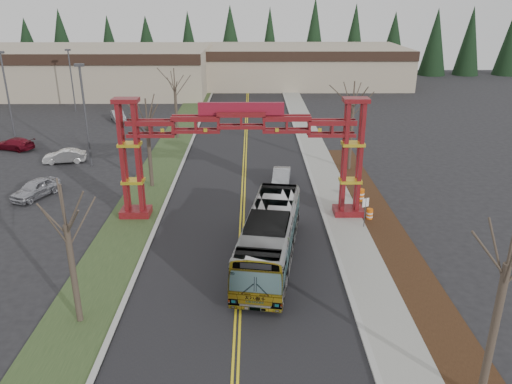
{
  "coord_description": "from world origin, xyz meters",
  "views": [
    {
      "loc": [
        0.78,
        -16.48,
        15.33
      ],
      "look_at": [
        1.0,
        12.59,
        4.02
      ],
      "focal_mm": 35.0,
      "sensor_mm": 36.0,
      "label": 1
    }
  ],
  "objects_px": {
    "parked_car_near_a": "(36,188)",
    "bare_tree_median_near": "(66,226)",
    "gateway_arch": "(241,139)",
    "light_pole_far": "(71,76)",
    "barrel_south": "(370,215)",
    "parked_car_far_a": "(118,116)",
    "barrel_north": "(361,195)",
    "bare_tree_right_near": "(507,265)",
    "street_sign": "(365,207)",
    "light_pole_near": "(85,109)",
    "barrel_mid": "(356,207)",
    "bare_tree_right_far": "(353,105)",
    "parked_car_mid_a": "(14,144)",
    "silver_sedan": "(281,177)",
    "bare_tree_median_far": "(175,88)",
    "parked_car_near_b": "(65,156)",
    "bare_tree_median_mid": "(147,125)",
    "retail_building_west": "(75,70)",
    "transit_bus": "(270,237)",
    "light_pole_mid": "(6,88)"
  },
  "relations": [
    {
      "from": "street_sign",
      "to": "barrel_south",
      "type": "height_order",
      "value": "street_sign"
    },
    {
      "from": "parked_car_near_b",
      "to": "street_sign",
      "type": "bearing_deg",
      "value": 49.32
    },
    {
      "from": "light_pole_near",
      "to": "bare_tree_median_near",
      "type": "bearing_deg",
      "value": -74.53
    },
    {
      "from": "gateway_arch",
      "to": "barrel_mid",
      "type": "bearing_deg",
      "value": 3.67
    },
    {
      "from": "parked_car_mid_a",
      "to": "bare_tree_median_near",
      "type": "distance_m",
      "value": 35.63
    },
    {
      "from": "barrel_north",
      "to": "light_pole_far",
      "type": "bearing_deg",
      "value": 134.56
    },
    {
      "from": "bare_tree_median_mid",
      "to": "light_pole_near",
      "type": "distance_m",
      "value": 9.08
    },
    {
      "from": "silver_sedan",
      "to": "light_pole_far",
      "type": "xyz_separation_m",
      "value": [
        -28.28,
        30.91,
        4.36
      ]
    },
    {
      "from": "silver_sedan",
      "to": "light_pole_far",
      "type": "bearing_deg",
      "value": 138.8
    },
    {
      "from": "bare_tree_median_mid",
      "to": "barrel_mid",
      "type": "xyz_separation_m",
      "value": [
        16.69,
        -5.82,
        -5.0
      ]
    },
    {
      "from": "light_pole_far",
      "to": "bare_tree_median_far",
      "type": "bearing_deg",
      "value": -41.89
    },
    {
      "from": "street_sign",
      "to": "barrel_mid",
      "type": "distance_m",
      "value": 3.1
    },
    {
      "from": "retail_building_west",
      "to": "bare_tree_right_far",
      "type": "distance_m",
      "value": 58.92
    },
    {
      "from": "bare_tree_right_near",
      "to": "street_sign",
      "type": "height_order",
      "value": "bare_tree_right_near"
    },
    {
      "from": "gateway_arch",
      "to": "bare_tree_median_far",
      "type": "xyz_separation_m",
      "value": [
        -8.0,
        22.46,
        -0.09
      ]
    },
    {
      "from": "silver_sedan",
      "to": "parked_car_near_b",
      "type": "bearing_deg",
      "value": 169.5
    },
    {
      "from": "light_pole_far",
      "to": "barrel_north",
      "type": "bearing_deg",
      "value": -45.44
    },
    {
      "from": "barrel_south",
      "to": "silver_sedan",
      "type": "bearing_deg",
      "value": 128.57
    },
    {
      "from": "street_sign",
      "to": "barrel_mid",
      "type": "relative_size",
      "value": 2.52
    },
    {
      "from": "parked_car_near_b",
      "to": "light_pole_far",
      "type": "xyz_separation_m",
      "value": [
        -7.02,
        24.47,
        4.39
      ]
    },
    {
      "from": "bare_tree_median_near",
      "to": "retail_building_west",
      "type": "bearing_deg",
      "value": 108.15
    },
    {
      "from": "bare_tree_median_mid",
      "to": "bare_tree_right_near",
      "type": "height_order",
      "value": "bare_tree_right_near"
    },
    {
      "from": "bare_tree_median_mid",
      "to": "bare_tree_right_far",
      "type": "xyz_separation_m",
      "value": [
        18.0,
        4.4,
        0.76
      ]
    },
    {
      "from": "parked_car_near_a",
      "to": "bare_tree_median_near",
      "type": "bearing_deg",
      "value": -38.65
    },
    {
      "from": "bare_tree_median_far",
      "to": "light_pole_mid",
      "type": "xyz_separation_m",
      "value": [
        -19.63,
        1.22,
        -0.22
      ]
    },
    {
      "from": "light_pole_near",
      "to": "light_pole_far",
      "type": "distance_m",
      "value": 27.4
    },
    {
      "from": "parked_car_far_a",
      "to": "barrel_north",
      "type": "height_order",
      "value": "parked_car_far_a"
    },
    {
      "from": "silver_sedan",
      "to": "bare_tree_right_near",
      "type": "distance_m",
      "value": 26.93
    },
    {
      "from": "light_pole_far",
      "to": "barrel_south",
      "type": "relative_size",
      "value": 9.82
    },
    {
      "from": "parked_car_far_a",
      "to": "barrel_north",
      "type": "relative_size",
      "value": 3.9
    },
    {
      "from": "light_pole_far",
      "to": "bare_tree_right_near",
      "type": "bearing_deg",
      "value": -58.2
    },
    {
      "from": "parked_car_mid_a",
      "to": "parked_car_near_a",
      "type": "bearing_deg",
      "value": 50.1
    },
    {
      "from": "gateway_arch",
      "to": "bare_tree_median_mid",
      "type": "xyz_separation_m",
      "value": [
        -8.0,
        6.37,
        -0.52
      ]
    },
    {
      "from": "parked_car_near_a",
      "to": "bare_tree_median_far",
      "type": "xyz_separation_m",
      "value": [
        9.06,
        18.54,
        5.14
      ]
    },
    {
      "from": "retail_building_west",
      "to": "parked_car_far_a",
      "type": "bearing_deg",
      "value": -60.43
    },
    {
      "from": "parked_car_far_a",
      "to": "bare_tree_median_far",
      "type": "relative_size",
      "value": 0.52
    },
    {
      "from": "silver_sedan",
      "to": "light_pole_near",
      "type": "bearing_deg",
      "value": 169.94
    },
    {
      "from": "parked_car_near_a",
      "to": "parked_car_near_b",
      "type": "distance_m",
      "value": 9.31
    },
    {
      "from": "light_pole_far",
      "to": "barrel_mid",
      "type": "bearing_deg",
      "value": -47.8
    },
    {
      "from": "bare_tree_right_near",
      "to": "parked_car_mid_a",
      "type": "bearing_deg",
      "value": 133.77
    },
    {
      "from": "light_pole_near",
      "to": "light_pole_far",
      "type": "relative_size",
      "value": 1.12
    },
    {
      "from": "parked_car_far_a",
      "to": "bare_tree_right_far",
      "type": "relative_size",
      "value": 0.5
    },
    {
      "from": "gateway_arch",
      "to": "bare_tree_median_near",
      "type": "distance_m",
      "value": 15.42
    },
    {
      "from": "light_pole_far",
      "to": "barrel_south",
      "type": "height_order",
      "value": "light_pole_far"
    },
    {
      "from": "bare_tree_right_far",
      "to": "barrel_south",
      "type": "distance_m",
      "value": 13.02
    },
    {
      "from": "transit_bus",
      "to": "silver_sedan",
      "type": "distance_m",
      "value": 13.82
    },
    {
      "from": "retail_building_west",
      "to": "parked_car_near_b",
      "type": "relative_size",
      "value": 11.32
    },
    {
      "from": "barrel_mid",
      "to": "bare_tree_median_near",
      "type": "bearing_deg",
      "value": -140.58
    },
    {
      "from": "transit_bus",
      "to": "parked_car_mid_a",
      "type": "distance_m",
      "value": 36.51
    },
    {
      "from": "parked_car_near_a",
      "to": "bare_tree_median_mid",
      "type": "xyz_separation_m",
      "value": [
        9.06,
        2.45,
        4.71
      ]
    }
  ]
}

